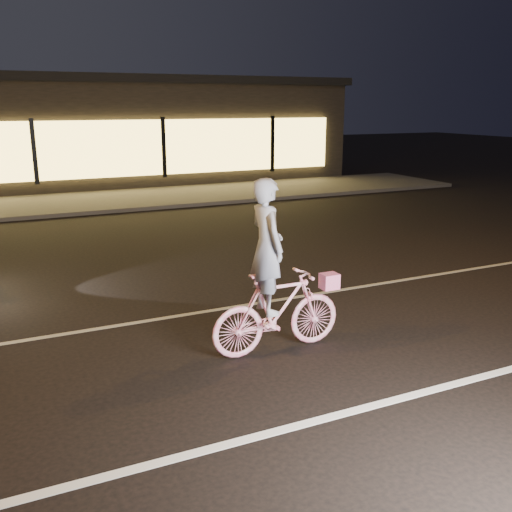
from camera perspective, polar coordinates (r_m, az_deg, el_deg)
ground at (r=6.94m, az=-10.17°, el=-12.50°), size 90.00×90.00×0.00m
lane_stripe_near at (r=5.69m, az=-5.95°, el=-18.97°), size 60.00×0.12×0.01m
lane_stripe_far at (r=8.72m, az=-13.66°, el=-6.77°), size 60.00×0.10×0.01m
sidewalk at (r=19.29m, az=-20.45°, el=4.79°), size 30.00×4.00×0.12m
storefront at (r=25.02m, az=-22.18°, el=11.59°), size 25.40×8.42×4.20m
cyclist at (r=7.37m, az=1.88°, el=-3.65°), size 1.83×0.63×2.30m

